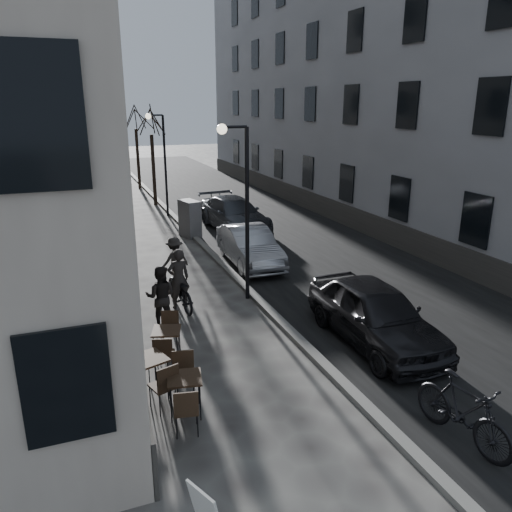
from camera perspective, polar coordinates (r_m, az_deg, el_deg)
ground at (r=10.25m, az=11.09°, el=-16.68°), size 120.00×120.00×0.00m
road at (r=25.28m, az=-0.52°, el=4.38°), size 7.30×60.00×0.00m
kerb at (r=24.27m, az=-8.64°, el=3.78°), size 0.25×60.00×0.12m
building_left at (r=23.74m, az=-25.76°, el=21.38°), size 4.00×35.00×16.00m
building_right at (r=27.65m, az=10.94°, el=21.89°), size 4.00×35.00×16.00m
streetlamp_near at (r=14.09m, az=-1.70°, el=7.05°), size 0.90×0.28×5.09m
streetlamp_far at (r=25.63m, az=-10.78°, el=11.42°), size 0.90×0.28×5.09m
tree_near at (r=28.49m, az=-11.96°, el=14.96°), size 2.40×2.40×5.70m
tree_far at (r=34.42m, az=-13.66°, el=15.20°), size 2.40×2.40×5.70m
bistro_set_a at (r=9.77m, az=-8.12°, el=-15.06°), size 0.74×1.61×0.92m
bistro_set_b at (r=10.42m, az=-12.16°, el=-12.88°), size 0.94×1.70×0.97m
bistro_set_c at (r=11.62m, az=-10.14°, el=-9.62°), size 0.86×1.57×0.90m
utility_cabinet at (r=21.77m, az=-7.57°, el=4.24°), size 0.84×1.18×1.59m
bicycle at (r=14.38m, az=-8.78°, el=-3.83°), size 0.92×2.09×1.07m
cyclist_rider at (r=14.26m, az=-8.84°, el=-2.56°), size 0.68×0.48×1.74m
pedestrian_near at (r=13.18m, az=-10.84°, el=-4.56°), size 0.97×0.86×1.66m
pedestrian_mid at (r=16.28m, az=-9.27°, el=-0.46°), size 1.11×0.85×1.52m
pedestrian_far at (r=19.72m, az=-16.98°, el=2.49°), size 1.03×1.02×1.75m
car_near at (r=12.46m, az=13.46°, el=-6.43°), size 1.84×4.46×1.51m
car_mid at (r=17.93m, az=-0.74°, el=1.16°), size 1.58×4.16×1.36m
car_far at (r=22.88m, az=-2.51°, el=4.82°), size 2.47×5.13×1.44m
moped at (r=9.60m, az=22.58°, el=-16.03°), size 0.83×2.08×1.21m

